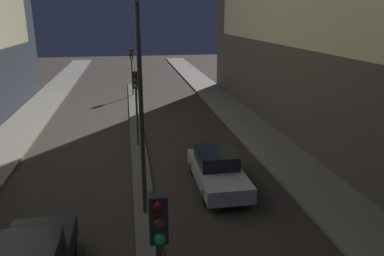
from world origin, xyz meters
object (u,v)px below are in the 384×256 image
Objects in this scene: traffic_light_far at (131,61)px; street_lamp at (139,63)px; traffic_light_near at (159,251)px; traffic_light_mid at (136,92)px; car_right_lane at (217,170)px.

street_lamp is (0.00, -21.36, 2.46)m from traffic_light_far.
traffic_light_mid is at bearing 90.00° from traffic_light_near.
traffic_light_mid and traffic_light_far have the same top height.
traffic_light_near is at bearing -110.12° from car_right_lane.
street_lamp is (0.00, 6.82, 2.46)m from traffic_light_near.
traffic_light_mid is 6.85m from car_right_lane.
traffic_light_near and traffic_light_far have the same top height.
car_right_lane is (3.19, -5.57, -2.39)m from traffic_light_mid.
traffic_light_far is 19.87m from car_right_lane.
street_lamp is at bearing -90.00° from traffic_light_far.
traffic_light_mid is 1.00× the size of traffic_light_far.
traffic_light_near is 14.28m from traffic_light_mid.
traffic_light_far is 0.88× the size of car_right_lane.
traffic_light_near is 1.00× the size of traffic_light_mid.
traffic_light_mid is at bearing 90.00° from street_lamp.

